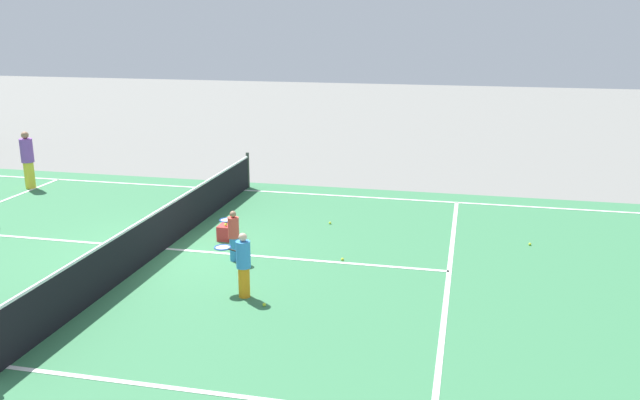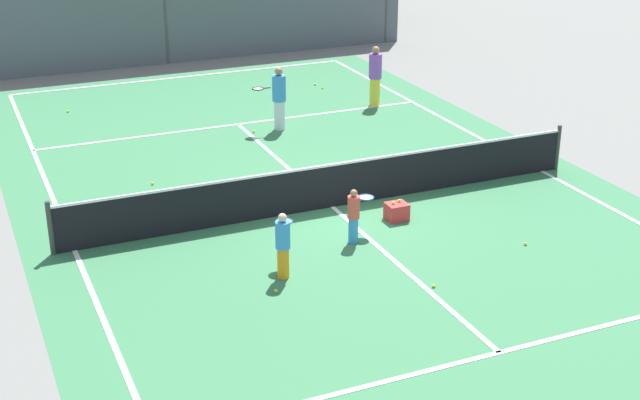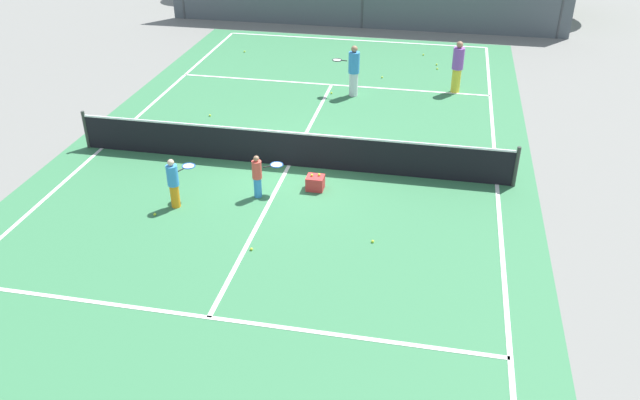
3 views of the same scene
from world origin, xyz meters
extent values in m
plane|color=slate|center=(0.00, 0.00, 0.00)|extent=(80.00, 80.00, 0.00)
cube|color=#387A4C|center=(0.00, 0.00, 0.00)|extent=(13.00, 25.00, 0.00)
cube|color=white|center=(-5.50, 0.00, 0.01)|extent=(0.10, 24.00, 0.01)
cube|color=white|center=(5.50, 0.00, 0.01)|extent=(0.10, 24.00, 0.01)
cube|color=white|center=(0.00, 12.00, 0.01)|extent=(11.00, 0.10, 0.01)
cube|color=white|center=(0.00, -6.40, 0.01)|extent=(11.00, 0.10, 0.01)
cube|color=white|center=(0.00, 6.40, 0.01)|extent=(11.00, 0.10, 0.01)
cube|color=white|center=(0.00, 0.00, 0.01)|extent=(0.10, 12.80, 0.01)
cylinder|color=#333833|center=(-5.90, 0.00, 0.55)|extent=(0.10, 0.10, 1.10)
cylinder|color=#333833|center=(5.90, 0.00, 0.55)|extent=(0.10, 0.10, 1.10)
cube|color=black|center=(0.00, 0.00, 0.47)|extent=(11.80, 0.03, 0.95)
cube|color=white|center=(0.00, 0.00, 0.97)|extent=(11.80, 0.04, 0.05)
cube|color=#515B60|center=(0.00, 14.00, 1.60)|extent=(18.00, 0.06, 3.20)
cylinder|color=#3F4447|center=(0.00, 14.00, 1.60)|extent=(0.12, 0.12, 3.20)
cylinder|color=#3F4447|center=(8.50, 14.00, 1.60)|extent=(0.12, 0.12, 3.20)
cylinder|color=brown|center=(-2.60, 17.15, 1.60)|extent=(0.40, 0.40, 3.20)
cylinder|color=brown|center=(1.47, 19.36, 1.21)|extent=(0.47, 0.47, 2.42)
cylinder|color=yellow|center=(4.31, 6.55, 0.41)|extent=(0.30, 0.30, 0.83)
cylinder|color=purple|center=(4.31, 6.55, 1.19)|extent=(0.38, 0.38, 0.72)
sphere|color=#A37556|center=(4.31, 6.55, 1.66)|extent=(0.22, 0.22, 0.22)
cylinder|color=orange|center=(-2.17, -2.65, 0.30)|extent=(0.22, 0.22, 0.59)
cylinder|color=#388CD8|center=(-2.17, -2.65, 0.85)|extent=(0.27, 0.27, 0.52)
sphere|color=beige|center=(-2.17, -2.65, 1.19)|extent=(0.16, 0.16, 0.16)
cylinder|color=black|center=(-2.06, -2.39, 0.88)|extent=(0.11, 0.20, 0.03)
torus|color=blue|center=(-1.95, -2.16, 0.88)|extent=(0.44, 0.44, 0.03)
cylinder|color=silver|center=(-1.95, -2.16, 0.88)|extent=(0.36, 0.36, 0.00)
cylinder|color=#388CD8|center=(-0.35, -1.80, 0.26)|extent=(0.19, 0.19, 0.52)
cylinder|color=#E54C3F|center=(-0.35, -1.80, 0.75)|extent=(0.24, 0.24, 0.46)
sphere|color=#A37556|center=(-0.35, -1.80, 1.05)|extent=(0.14, 0.14, 0.14)
cylinder|color=black|center=(-0.14, -1.64, 0.78)|extent=(0.18, 0.14, 0.03)
torus|color=blue|center=(0.06, -1.49, 0.78)|extent=(0.46, 0.46, 0.03)
cylinder|color=silver|center=(0.06, -1.49, 0.78)|extent=(0.39, 0.39, 0.00)
cylinder|color=silver|center=(0.91, 5.54, 0.40)|extent=(0.29, 0.29, 0.80)
cylinder|color=#388CD8|center=(0.91, 5.54, 1.16)|extent=(0.37, 0.37, 0.70)
sphere|color=#A37556|center=(0.91, 5.54, 1.62)|extent=(0.22, 0.22, 0.22)
cylinder|color=black|center=(0.58, 5.56, 1.19)|extent=(0.20, 0.05, 0.03)
torus|color=black|center=(0.33, 5.59, 1.19)|extent=(0.36, 0.36, 0.03)
cylinder|color=silver|center=(0.33, 5.59, 1.19)|extent=(0.30, 0.30, 0.00)
cube|color=red|center=(0.96, -1.15, 0.18)|extent=(0.44, 0.39, 0.36)
sphere|color=#CCE533|center=(0.87, -1.15, 0.39)|extent=(0.07, 0.07, 0.07)
sphere|color=#CCE533|center=(1.05, -1.09, 0.39)|extent=(0.07, 0.07, 0.07)
sphere|color=#CCE533|center=(2.99, 10.45, 0.03)|extent=(0.07, 0.07, 0.07)
sphere|color=#CCE533|center=(1.68, 7.46, 0.03)|extent=(0.07, 0.07, 0.07)
sphere|color=#CCE533|center=(0.15, -4.10, 0.03)|extent=(0.07, 0.07, 0.07)
sphere|color=#CCE533|center=(3.57, 9.31, 0.03)|extent=(0.07, 0.07, 0.07)
sphere|color=#CCE533|center=(3.96, 0.30, 0.03)|extent=(0.07, 0.07, 0.07)
sphere|color=#CCE533|center=(3.61, 8.82, 0.03)|extent=(0.07, 0.07, 0.07)
sphere|color=#CCE533|center=(2.70, -3.29, 0.03)|extent=(0.07, 0.07, 0.07)
sphere|color=#CCE533|center=(-3.27, 2.84, 0.03)|extent=(0.07, 0.07, 0.07)
sphere|color=#CCE533|center=(-4.15, 9.44, 0.03)|extent=(0.07, 0.07, 0.07)
sphere|color=#CCE533|center=(0.15, 5.53, 0.03)|extent=(0.07, 0.07, 0.07)
sphere|color=#CCE533|center=(-2.51, -3.15, 0.03)|extent=(0.07, 0.07, 0.07)
camera|label=1|loc=(-13.35, -6.65, 5.13)|focal=37.60mm
camera|label=2|loc=(-7.40, -16.39, 7.62)|focal=50.56mm
camera|label=3|loc=(3.89, -15.23, 8.03)|focal=36.43mm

